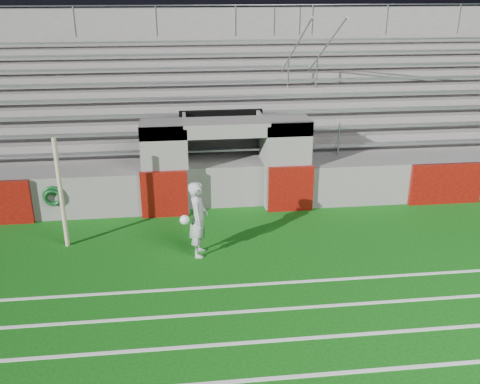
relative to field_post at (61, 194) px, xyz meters
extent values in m
plane|color=#0D500E|center=(4.24, -1.42, -1.41)|extent=(90.00, 90.00, 0.00)
cylinder|color=#C9B495|center=(0.00, 0.00, 0.00)|extent=(0.11, 0.11, 2.82)
cube|color=white|center=(4.24, -5.42, -1.40)|extent=(28.00, 0.09, 0.01)
cube|color=white|center=(4.24, -4.42, -1.40)|extent=(28.00, 0.09, 0.01)
cube|color=white|center=(4.24, -3.42, -1.40)|extent=(28.00, 0.09, 0.01)
cube|color=white|center=(4.24, -2.42, -1.40)|extent=(28.00, 0.09, 0.01)
cube|color=slate|center=(11.94, 1.76, -0.79)|extent=(10.60, 0.35, 1.25)
cube|color=slate|center=(2.44, 2.08, -0.11)|extent=(1.20, 1.00, 2.60)
cube|color=slate|center=(6.04, 2.08, -0.11)|extent=(1.20, 1.00, 2.60)
cube|color=black|center=(4.24, 3.78, -0.16)|extent=(2.60, 0.20, 2.50)
cube|color=slate|center=(3.09, 2.68, -0.16)|extent=(0.10, 2.20, 2.50)
cube|color=slate|center=(5.39, 2.68, -0.16)|extent=(0.10, 2.20, 2.50)
cube|color=slate|center=(4.24, 2.08, 0.99)|extent=(4.80, 1.00, 0.40)
cube|color=slate|center=(4.24, 5.93, -0.26)|extent=(26.00, 8.00, 0.20)
cube|color=slate|center=(4.24, 5.93, -0.89)|extent=(26.00, 8.00, 1.05)
cube|color=#5B0C07|center=(2.44, 1.53, -0.74)|extent=(1.30, 0.15, 1.35)
cube|color=#5B0C07|center=(6.04, 1.53, -0.74)|extent=(1.30, 0.15, 1.35)
cube|color=#5B0C07|center=(10.74, 1.53, -0.79)|extent=(2.20, 0.15, 1.25)
cube|color=#919398|center=(4.24, 3.01, 0.06)|extent=(23.00, 0.28, 0.06)
cube|color=slate|center=(4.24, 3.86, 0.03)|extent=(24.00, 0.75, 0.38)
cube|color=#919398|center=(4.24, 3.76, 0.44)|extent=(23.00, 0.28, 0.06)
cube|color=slate|center=(4.24, 4.61, 0.22)|extent=(24.00, 0.75, 0.76)
cube|color=#919398|center=(4.24, 4.51, 0.82)|extent=(23.00, 0.28, 0.06)
cube|color=slate|center=(4.24, 5.36, 0.41)|extent=(24.00, 0.75, 1.14)
cube|color=#919398|center=(4.24, 5.26, 1.20)|extent=(23.00, 0.28, 0.06)
cube|color=slate|center=(4.24, 6.11, 0.60)|extent=(24.00, 0.75, 1.52)
cube|color=#919398|center=(4.24, 6.01, 1.58)|extent=(23.00, 0.28, 0.06)
cube|color=slate|center=(4.24, 6.86, 0.79)|extent=(24.00, 0.75, 1.90)
cube|color=#919398|center=(4.24, 6.76, 1.96)|extent=(23.00, 0.28, 0.06)
cube|color=slate|center=(4.24, 7.61, 0.98)|extent=(24.00, 0.75, 2.28)
cube|color=#919398|center=(4.24, 7.51, 2.34)|extent=(23.00, 0.28, 0.06)
cube|color=slate|center=(4.24, 8.36, 1.17)|extent=(24.00, 0.75, 2.66)
cube|color=#919398|center=(4.24, 8.26, 2.72)|extent=(23.00, 0.28, 0.06)
cube|color=slate|center=(4.24, 9.03, 1.23)|extent=(26.00, 0.60, 5.29)
cylinder|color=#A5A8AD|center=(6.74, 2.73, 0.34)|extent=(0.05, 0.05, 1.00)
cylinder|color=#A5A8AD|center=(6.74, 5.73, 1.86)|extent=(0.05, 0.05, 1.00)
cylinder|color=#A5A8AD|center=(6.74, 8.73, 3.38)|extent=(0.05, 0.05, 1.00)
cylinder|color=#A5A8AD|center=(6.74, 5.73, 2.36)|extent=(0.05, 6.02, 3.08)
cylinder|color=#A5A8AD|center=(7.74, 2.73, 0.34)|extent=(0.05, 0.05, 1.00)
cylinder|color=#A5A8AD|center=(7.74, 5.73, 1.86)|extent=(0.05, 0.05, 1.00)
cylinder|color=#A5A8AD|center=(7.74, 8.73, 3.38)|extent=(0.05, 0.05, 1.00)
cylinder|color=#A5A8AD|center=(7.74, 5.73, 2.36)|extent=(0.05, 6.02, 3.08)
cylinder|color=#A5A8AD|center=(-0.76, 8.73, 3.43)|extent=(0.05, 0.05, 1.10)
cylinder|color=#A5A8AD|center=(2.24, 8.73, 3.43)|extent=(0.05, 0.05, 1.10)
cylinder|color=#A5A8AD|center=(5.24, 8.73, 3.43)|extent=(0.05, 0.05, 1.10)
cylinder|color=#A5A8AD|center=(8.24, 8.73, 3.43)|extent=(0.05, 0.05, 1.10)
cylinder|color=#A5A8AD|center=(11.24, 8.73, 3.43)|extent=(0.05, 0.05, 1.10)
cylinder|color=#A5A8AD|center=(14.24, 8.73, 3.43)|extent=(0.05, 0.05, 1.10)
cylinder|color=#A5A8AD|center=(4.24, 8.73, 3.98)|extent=(24.00, 0.05, 0.05)
imported|color=#AEB4B8|center=(3.30, -0.85, -0.47)|extent=(0.52, 0.73, 1.88)
sphere|color=white|center=(2.96, -1.04, -0.39)|extent=(0.23, 0.23, 0.23)
torus|color=#0D441B|center=(-0.58, 1.53, -0.64)|extent=(0.56, 0.10, 0.56)
torus|color=#0D4219|center=(-0.58, 1.48, -0.68)|extent=(0.49, 0.09, 0.49)
camera|label=1|loc=(2.93, -12.51, 4.82)|focal=40.00mm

